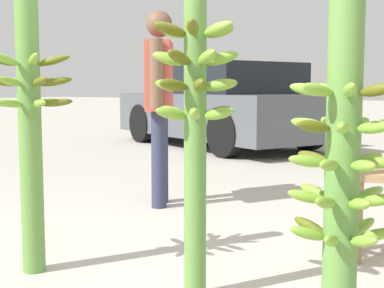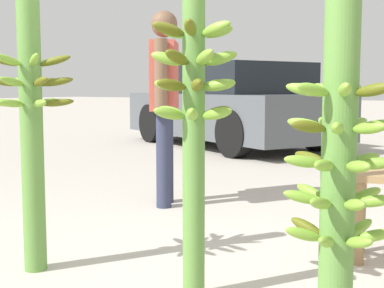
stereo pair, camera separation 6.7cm
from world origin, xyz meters
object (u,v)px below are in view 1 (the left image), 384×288
Objects in this scene: banana_stalk_right at (342,170)px; banana_stalk_center at (195,100)px; banana_stalk_left at (30,123)px; vendor_person at (159,92)px; parked_car at (221,106)px.

banana_stalk_center is at bearing 171.62° from banana_stalk_right.
vendor_person reaches higher than banana_stalk_left.
banana_stalk_center is 0.39× the size of parked_car.
banana_stalk_left reaches higher than parked_car.
parked_car is at bearing 172.19° from vendor_person.
banana_stalk_right is at bearing 1.33° from banana_stalk_left.
banana_stalk_right is 6.95m from parked_car.
parked_car is (-2.93, 5.81, -0.26)m from banana_stalk_center.
banana_stalk_left reaches higher than banana_stalk_right.
banana_stalk_left is 0.88× the size of banana_stalk_center.
banana_stalk_left is 0.34× the size of parked_car.
banana_stalk_left is at bearing -178.67° from banana_stalk_right.
banana_stalk_center reaches higher than banana_stalk_left.
banana_stalk_center is at bearing 8.72° from banana_stalk_left.
vendor_person is 4.58m from parked_car.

